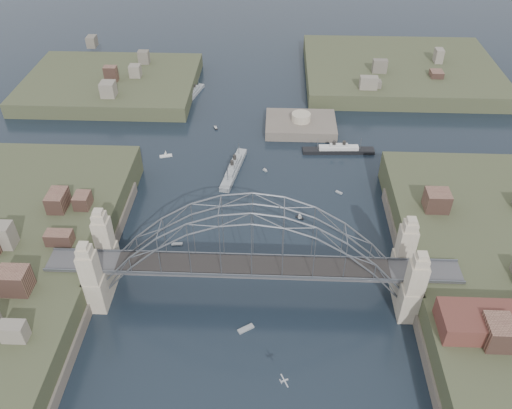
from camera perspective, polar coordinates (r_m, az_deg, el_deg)
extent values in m
plane|color=black|center=(112.17, -0.39, -9.75)|extent=(500.00, 500.00, 0.00)
cube|color=#464648|center=(106.35, -0.40, -6.87)|extent=(84.00, 6.00, 0.70)
cube|color=#585D64|center=(103.86, -0.48, -7.83)|extent=(84.00, 0.25, 0.50)
cube|color=#585D64|center=(108.10, -0.33, -5.54)|extent=(84.00, 0.25, 0.50)
cube|color=black|center=(105.96, -0.40, -6.66)|extent=(55.20, 5.20, 0.35)
cube|color=tan|center=(108.13, -17.61, -7.63)|extent=(3.40, 3.40, 17.70)
cube|color=tan|center=(114.84, -16.23, -4.07)|extent=(3.40, 3.40, 17.70)
cube|color=tan|center=(105.87, 16.96, -8.67)|extent=(3.40, 3.40, 17.70)
cube|color=tan|center=(112.72, 15.99, -4.97)|extent=(3.40, 3.40, 17.70)
cube|color=tan|center=(114.73, -16.45, -7.54)|extent=(4.08, 13.80, 8.00)
cube|color=tan|center=(112.60, 16.02, -8.51)|extent=(4.08, 13.80, 8.00)
cube|color=#5C5248|center=(118.10, -18.06, -8.43)|extent=(6.00, 70.00, 4.00)
cube|color=#5C5248|center=(115.77, 17.71, -9.51)|extent=(6.00, 70.00, 4.00)
cube|color=#393F26|center=(197.95, -15.52, 12.16)|extent=(60.00, 45.00, 9.00)
cube|color=#393F26|center=(207.68, 15.44, 13.50)|extent=(70.00, 55.00, 9.50)
cube|color=#5C5248|center=(167.60, 4.89, 8.13)|extent=(22.00, 16.00, 7.00)
cylinder|color=tan|center=(165.30, 4.98, 9.53)|extent=(6.00, 6.00, 2.40)
cube|color=#592D26|center=(103.49, 24.88, -11.69)|extent=(20.00, 8.00, 4.00)
cube|color=#959A9D|center=(146.51, -2.46, 3.78)|extent=(6.36, 20.50, 1.81)
cube|color=#959A9D|center=(145.74, -2.48, 4.22)|extent=(4.03, 11.37, 1.36)
cube|color=#959A9D|center=(145.18, -2.49, 4.55)|extent=(2.39, 5.27, 0.90)
cylinder|color=black|center=(143.60, -2.64, 4.51)|extent=(0.98, 0.98, 1.81)
cylinder|color=black|center=(145.88, -2.35, 5.12)|extent=(0.98, 0.98, 1.81)
cylinder|color=#585D64|center=(140.02, -3.13, 3.39)|extent=(0.18, 0.18, 4.52)
cylinder|color=#585D64|center=(149.80, -1.90, 6.00)|extent=(0.18, 0.18, 4.52)
cube|color=#959A9D|center=(188.67, -6.79, 11.93)|extent=(5.58, 14.63, 1.46)
cube|color=#959A9D|center=(188.19, -6.82, 12.23)|extent=(3.46, 8.14, 1.09)
cube|color=#959A9D|center=(187.83, -6.84, 12.46)|extent=(1.98, 3.81, 0.73)
cylinder|color=black|center=(186.72, -6.97, 12.50)|extent=(0.72, 0.72, 1.46)
cylinder|color=black|center=(188.40, -6.73, 12.76)|extent=(0.72, 0.72, 1.46)
cylinder|color=#585D64|center=(184.05, -7.37, 12.00)|extent=(0.15, 0.15, 3.65)
cylinder|color=#585D64|center=(191.26, -6.34, 13.14)|extent=(0.15, 0.15, 3.65)
cube|color=black|center=(156.66, 9.02, 5.79)|extent=(21.25, 3.82, 1.54)
cube|color=silver|center=(156.05, 9.06, 6.15)|extent=(11.71, 2.68, 1.15)
cube|color=silver|center=(155.60, 9.09, 6.42)|extent=(5.35, 1.82, 0.77)
cylinder|color=black|center=(155.02, 8.57, 6.64)|extent=(1.04, 1.04, 1.54)
cylinder|color=black|center=(155.50, 9.66, 6.62)|extent=(1.04, 1.04, 1.54)
cylinder|color=#585D64|center=(154.46, 6.77, 6.60)|extent=(0.15, 0.15, 3.84)
cylinder|color=#585D64|center=(156.49, 11.42, 6.53)|extent=(0.15, 0.15, 3.84)
cube|color=#B0B3B8|center=(91.53, 3.14, -18.76)|extent=(1.33, 0.80, 0.24)
cube|color=#B0B3B8|center=(91.49, 3.14, -18.74)|extent=(1.37, 2.56, 0.05)
cube|color=#B0B3B8|center=(91.25, 2.73, -18.86)|extent=(0.48, 0.83, 0.30)
cube|color=silver|center=(124.24, -8.67, -4.33)|extent=(2.64, 1.08, 0.45)
cube|color=silver|center=(130.60, 4.79, -1.46)|extent=(2.01, 1.57, 0.45)
cylinder|color=#585D64|center=(129.93, 4.81, -1.11)|extent=(0.08, 0.08, 2.20)
cone|color=silver|center=(129.93, 4.81, -1.11)|extent=(1.58, 1.50, 1.92)
cube|color=silver|center=(106.00, -1.13, -13.49)|extent=(3.41, 2.76, 0.45)
cube|color=silver|center=(140.14, 9.10, 1.30)|extent=(1.93, 1.66, 0.45)
cube|color=silver|center=(155.30, -9.86, 5.27)|extent=(3.77, 2.15, 0.45)
cylinder|color=#585D64|center=(154.74, -9.91, 5.60)|extent=(0.08, 0.08, 2.20)
cone|color=silver|center=(154.74, -9.91, 5.60)|extent=(1.47, 1.31, 1.92)
cube|color=silver|center=(146.73, 0.99, 3.73)|extent=(1.37, 1.30, 0.45)
cube|color=silver|center=(146.51, 0.99, 3.86)|extent=(0.90, 0.87, 0.40)
cylinder|color=black|center=(146.25, 1.00, 4.01)|extent=(0.16, 0.16, 0.70)
cube|color=silver|center=(167.29, -4.46, 8.35)|extent=(1.48, 2.23, 0.45)
cube|color=silver|center=(167.09, -4.46, 8.46)|extent=(1.05, 1.41, 0.40)
cylinder|color=black|center=(166.87, -4.47, 8.60)|extent=(0.16, 0.16, 0.70)
cube|color=silver|center=(120.32, 11.42, -6.47)|extent=(1.26, 2.72, 0.45)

